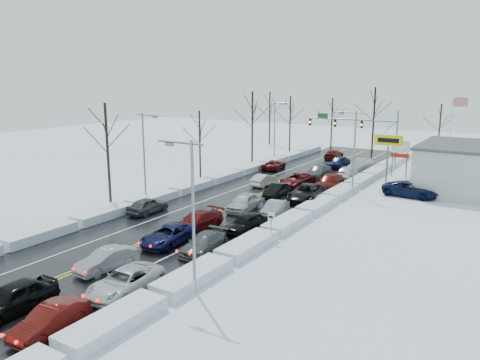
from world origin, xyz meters
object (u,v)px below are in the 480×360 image
Objects in this scene: queued_car_0 at (14,313)px; oncoming_car_0 at (264,186)px; tires_plus_sign at (388,144)px; traffic_signal_mast at (361,127)px; flagpole at (452,127)px.

queued_car_0 is 1.18× the size of oncoming_car_0.
queued_car_0 is at bearing -101.93° from tires_plus_sign.
traffic_signal_mast is 2.21× the size of tires_plus_sign.
oncoming_car_0 is (-3.49, 33.84, 0.00)m from queued_car_0.
traffic_signal_mast is at bearing -170.27° from flagpole.
oncoming_car_0 is (-12.19, -7.33, -4.99)m from tires_plus_sign.
oncoming_car_0 is at bearing -104.88° from traffic_signal_mast.
queued_car_0 reaches higher than oncoming_car_0.
flagpole is at bearing 71.56° from tires_plus_sign.
oncoming_car_0 is at bearing 94.96° from queued_car_0.
tires_plus_sign is at bearing 77.14° from queued_car_0.
flagpole is 2.41× the size of oncoming_car_0.
tires_plus_sign is 42.37m from queued_car_0.
tires_plus_sign is at bearing -146.30° from oncoming_car_0.
tires_plus_sign is 1.44× the size of oncoming_car_0.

